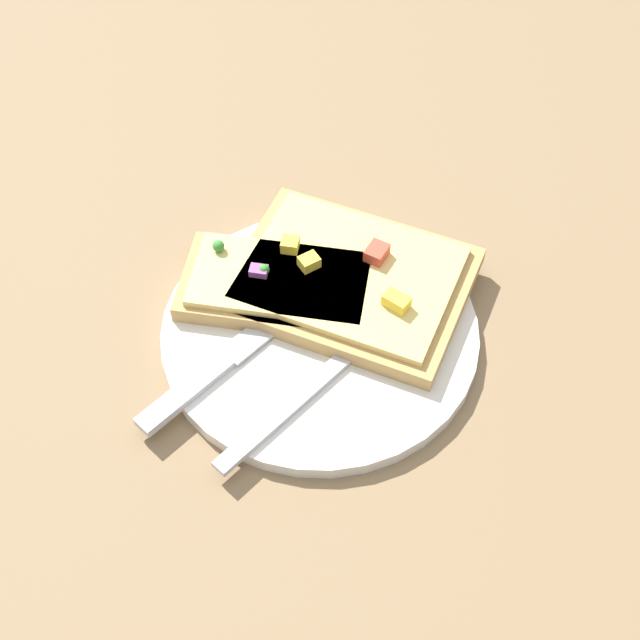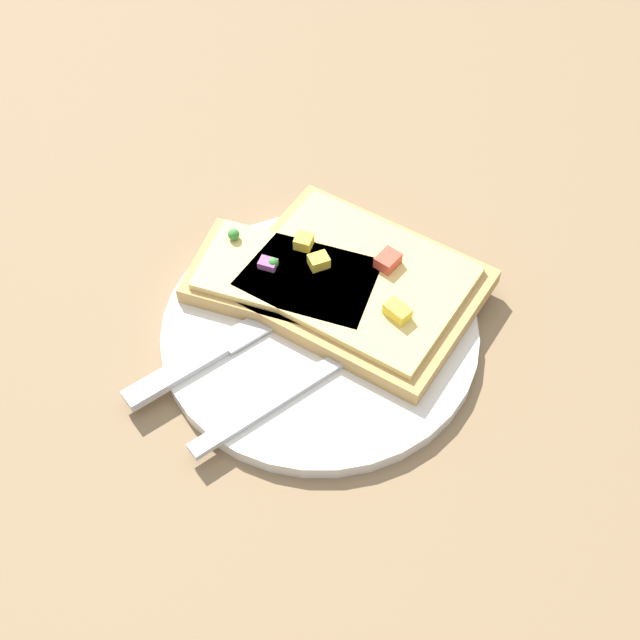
# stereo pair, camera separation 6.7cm
# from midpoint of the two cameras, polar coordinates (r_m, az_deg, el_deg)

# --- Properties ---
(ground_plane) EXTENTS (4.00, 4.00, 0.00)m
(ground_plane) POSITION_cam_midpoint_polar(r_m,az_deg,el_deg) (0.68, -2.78, -1.30)
(ground_plane) COLOR #7F6647
(plate) EXTENTS (0.24, 0.24, 0.01)m
(plate) POSITION_cam_midpoint_polar(r_m,az_deg,el_deg) (0.68, -2.80, -1.00)
(plate) COLOR silver
(plate) RESTS_ON ground
(fork) EXTENTS (0.15, 0.19, 0.01)m
(fork) POSITION_cam_midpoint_polar(r_m,az_deg,el_deg) (0.65, -1.42, -2.74)
(fork) COLOR #B7B7BC
(fork) RESTS_ON plate
(knife) EXTENTS (0.14, 0.19, 0.01)m
(knife) POSITION_cam_midpoint_polar(r_m,az_deg,el_deg) (0.67, -8.23, -2.19)
(knife) COLOR #B7B7BC
(knife) RESTS_ON plate
(pizza_slice_main) EXTENTS (0.21, 0.18, 0.03)m
(pizza_slice_main) POSITION_cam_midpoint_polar(r_m,az_deg,el_deg) (0.69, -0.79, 2.43)
(pizza_slice_main) COLOR tan
(pizza_slice_main) RESTS_ON plate
(pizza_slice_corner) EXTENTS (0.16, 0.09, 0.03)m
(pizza_slice_corner) POSITION_cam_midpoint_polar(r_m,az_deg,el_deg) (0.69, -5.36, 2.07)
(pizza_slice_corner) COLOR tan
(pizza_slice_corner) RESTS_ON plate
(crumb_scatter) EXTENTS (0.10, 0.07, 0.01)m
(crumb_scatter) POSITION_cam_midpoint_polar(r_m,az_deg,el_deg) (0.68, 0.17, 0.86)
(crumb_scatter) COLOR tan
(crumb_scatter) RESTS_ON plate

